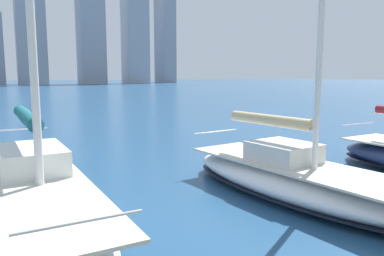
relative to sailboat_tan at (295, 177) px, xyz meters
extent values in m
cube|color=#8F949E|center=(-79.85, -160.09, 24.30)|extent=(7.19, 10.01, 49.77)
cube|color=#999EA8|center=(-59.03, -148.67, 24.88)|extent=(10.15, 8.53, 50.94)
cube|color=#969BA5|center=(-40.16, -151.11, 26.39)|extent=(10.34, 8.70, 53.95)
cube|color=#9CA2AC|center=(-17.87, -158.40, 18.19)|extent=(11.11, 6.64, 37.56)
cylinder|color=silver|center=(-6.10, -2.22, 0.88)|extent=(2.10, 0.10, 0.04)
ellipsoid|color=white|center=(0.00, 0.04, -0.14)|extent=(3.02, 8.30, 0.90)
ellipsoid|color=black|center=(0.00, 0.04, -0.38)|extent=(3.03, 8.35, 0.10)
cube|color=beige|center=(0.00, 0.04, 0.35)|extent=(2.50, 7.30, 0.06)
cube|color=silver|center=(0.02, -0.45, 0.65)|extent=(1.65, 1.88, 0.55)
cylinder|color=silver|center=(0.06, -1.06, 1.43)|extent=(0.30, 3.44, 0.12)
cylinder|color=#C6B284|center=(0.06, -1.06, 1.55)|extent=(0.49, 3.17, 0.32)
cylinder|color=silver|center=(0.19, -3.63, 0.87)|extent=(1.94, 0.14, 0.04)
ellipsoid|color=white|center=(6.75, -1.11, 0.04)|extent=(2.69, 9.42, 1.25)
ellipsoid|color=black|center=(6.75, -1.11, -0.31)|extent=(2.71, 9.47, 0.10)
cube|color=beige|center=(6.75, -1.11, 0.70)|extent=(2.23, 8.28, 0.06)
cube|color=silver|center=(6.72, -1.67, 1.00)|extent=(1.46, 2.11, 0.55)
cylinder|color=silver|center=(6.69, -2.37, 1.78)|extent=(0.29, 3.92, 0.12)
cylinder|color=#19606B|center=(6.69, -2.37, 1.90)|extent=(0.48, 3.62, 0.32)
cylinder|color=silver|center=(6.93, 3.18, 1.22)|extent=(1.49, 0.10, 0.04)
cylinder|color=silver|center=(6.56, -5.30, 1.22)|extent=(1.72, 0.12, 0.04)
camera|label=1|loc=(8.00, 7.33, 2.88)|focal=35.00mm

